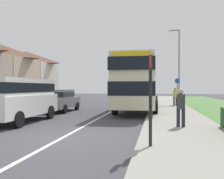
{
  "coord_description": "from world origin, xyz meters",
  "views": [
    {
      "loc": [
        3.17,
        -8.13,
        1.73
      ],
      "look_at": [
        0.74,
        5.91,
        1.6
      ],
      "focal_mm": 41.47,
      "sensor_mm": 36.0,
      "label": 1
    }
  ],
  "objects_px": {
    "double_decker_bus": "(138,82)",
    "parked_car_grey": "(60,99)",
    "pedestrian_at_stop": "(181,106)",
    "cycle_route_sign": "(177,91)",
    "pedestrian_walking_away": "(175,96)",
    "parked_van_white": "(18,96)",
    "street_lamp_mid": "(178,62)",
    "bus_stop_sign": "(150,94)"
  },
  "relations": [
    {
      "from": "street_lamp_mid",
      "to": "pedestrian_at_stop",
      "type": "bearing_deg",
      "value": -94.05
    },
    {
      "from": "parked_car_grey",
      "to": "street_lamp_mid",
      "type": "bearing_deg",
      "value": 42.96
    },
    {
      "from": "parked_car_grey",
      "to": "double_decker_bus",
      "type": "bearing_deg",
      "value": 16.05
    },
    {
      "from": "parked_car_grey",
      "to": "pedestrian_walking_away",
      "type": "xyz_separation_m",
      "value": [
        8.36,
        5.95,
        0.11
      ]
    },
    {
      "from": "bus_stop_sign",
      "to": "cycle_route_sign",
      "type": "relative_size",
      "value": 1.03
    },
    {
      "from": "parked_van_white",
      "to": "bus_stop_sign",
      "type": "height_order",
      "value": "bus_stop_sign"
    },
    {
      "from": "pedestrian_at_stop",
      "to": "cycle_route_sign",
      "type": "distance_m",
      "value": 12.94
    },
    {
      "from": "parked_van_white",
      "to": "street_lamp_mid",
      "type": "distance_m",
      "value": 16.56
    },
    {
      "from": "pedestrian_at_stop",
      "to": "pedestrian_walking_away",
      "type": "relative_size",
      "value": 1.0
    },
    {
      "from": "pedestrian_at_stop",
      "to": "cycle_route_sign",
      "type": "relative_size",
      "value": 0.66
    },
    {
      "from": "pedestrian_at_stop",
      "to": "pedestrian_walking_away",
      "type": "distance_m",
      "value": 12.54
    },
    {
      "from": "parked_van_white",
      "to": "street_lamp_mid",
      "type": "xyz_separation_m",
      "value": [
        8.7,
        13.8,
        2.88
      ]
    },
    {
      "from": "cycle_route_sign",
      "to": "street_lamp_mid",
      "type": "height_order",
      "value": "street_lamp_mid"
    },
    {
      "from": "cycle_route_sign",
      "to": "street_lamp_mid",
      "type": "distance_m",
      "value": 3.3
    },
    {
      "from": "double_decker_bus",
      "to": "parked_car_grey",
      "type": "relative_size",
      "value": 2.5
    },
    {
      "from": "double_decker_bus",
      "to": "cycle_route_sign",
      "type": "distance_m",
      "value": 5.75
    },
    {
      "from": "pedestrian_at_stop",
      "to": "street_lamp_mid",
      "type": "distance_m",
      "value": 15.11
    },
    {
      "from": "parked_van_white",
      "to": "bus_stop_sign",
      "type": "distance_m",
      "value": 7.97
    },
    {
      "from": "pedestrian_at_stop",
      "to": "cycle_route_sign",
      "type": "height_order",
      "value": "cycle_route_sign"
    },
    {
      "from": "double_decker_bus",
      "to": "pedestrian_at_stop",
      "type": "xyz_separation_m",
      "value": [
        2.29,
        -8.14,
        -1.17
      ]
    },
    {
      "from": "street_lamp_mid",
      "to": "double_decker_bus",
      "type": "bearing_deg",
      "value": -116.78
    },
    {
      "from": "parked_car_grey",
      "to": "cycle_route_sign",
      "type": "distance_m",
      "value": 10.67
    },
    {
      "from": "pedestrian_walking_away",
      "to": "parked_car_grey",
      "type": "bearing_deg",
      "value": -144.58
    },
    {
      "from": "parked_van_white",
      "to": "parked_car_grey",
      "type": "distance_m",
      "value": 5.65
    },
    {
      "from": "bus_stop_sign",
      "to": "street_lamp_mid",
      "type": "xyz_separation_m",
      "value": [
        2.17,
        18.36,
        2.62
      ]
    },
    {
      "from": "double_decker_bus",
      "to": "bus_stop_sign",
      "type": "height_order",
      "value": "double_decker_bus"
    },
    {
      "from": "cycle_route_sign",
      "to": "pedestrian_at_stop",
      "type": "bearing_deg",
      "value": -93.79
    },
    {
      "from": "parked_van_white",
      "to": "pedestrian_walking_away",
      "type": "height_order",
      "value": "parked_van_white"
    },
    {
      "from": "parked_van_white",
      "to": "pedestrian_at_stop",
      "type": "distance_m",
      "value": 7.72
    },
    {
      "from": "parked_van_white",
      "to": "parked_car_grey",
      "type": "relative_size",
      "value": 1.24
    },
    {
      "from": "parked_car_grey",
      "to": "bus_stop_sign",
      "type": "xyz_separation_m",
      "value": [
        6.59,
        -10.2,
        0.68
      ]
    },
    {
      "from": "parked_car_grey",
      "to": "pedestrian_at_stop",
      "type": "distance_m",
      "value": 10.14
    },
    {
      "from": "parked_van_white",
      "to": "bus_stop_sign",
      "type": "relative_size",
      "value": 2.04
    },
    {
      "from": "double_decker_bus",
      "to": "pedestrian_walking_away",
      "type": "height_order",
      "value": "double_decker_bus"
    },
    {
      "from": "bus_stop_sign",
      "to": "cycle_route_sign",
      "type": "height_order",
      "value": "bus_stop_sign"
    },
    {
      "from": "double_decker_bus",
      "to": "pedestrian_at_stop",
      "type": "bearing_deg",
      "value": -74.3
    },
    {
      "from": "double_decker_bus",
      "to": "cycle_route_sign",
      "type": "bearing_deg",
      "value": 56.6
    },
    {
      "from": "pedestrian_at_stop",
      "to": "pedestrian_walking_away",
      "type": "xyz_separation_m",
      "value": [
        0.64,
        12.52,
        0.0
      ]
    },
    {
      "from": "double_decker_bus",
      "to": "parked_car_grey",
      "type": "xyz_separation_m",
      "value": [
        -5.43,
        -1.56,
        -1.28
      ]
    },
    {
      "from": "pedestrian_walking_away",
      "to": "cycle_route_sign",
      "type": "xyz_separation_m",
      "value": [
        0.21,
        0.38,
        0.45
      ]
    },
    {
      "from": "parked_car_grey",
      "to": "cycle_route_sign",
      "type": "bearing_deg",
      "value": 36.42
    },
    {
      "from": "pedestrian_walking_away",
      "to": "bus_stop_sign",
      "type": "xyz_separation_m",
      "value": [
        -1.77,
        -16.15,
        0.56
      ]
    }
  ]
}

